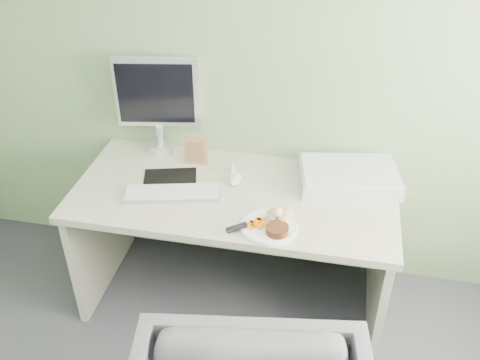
% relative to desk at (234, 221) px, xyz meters
% --- Properties ---
extents(wall_back, '(3.50, 0.00, 3.50)m').
position_rel_desk_xyz_m(wall_back, '(0.00, 0.38, 0.80)').
color(wall_back, gray).
rests_on(wall_back, floor).
extents(desk, '(1.60, 0.75, 0.73)m').
position_rel_desk_xyz_m(desk, '(0.00, 0.00, 0.00)').
color(desk, beige).
rests_on(desk, floor).
extents(plate, '(0.26, 0.26, 0.01)m').
position_rel_desk_xyz_m(plate, '(0.21, -0.25, 0.19)').
color(plate, white).
rests_on(plate, desk).
extents(steak, '(0.12, 0.12, 0.03)m').
position_rel_desk_xyz_m(steak, '(0.26, -0.29, 0.21)').
color(steak, black).
rests_on(steak, plate).
extents(potato_pile, '(0.12, 0.10, 0.06)m').
position_rel_desk_xyz_m(potato_pile, '(0.25, -0.19, 0.23)').
color(potato_pile, tan).
rests_on(potato_pile, plate).
extents(carrot_heap, '(0.08, 0.08, 0.04)m').
position_rel_desk_xyz_m(carrot_heap, '(0.16, -0.26, 0.22)').
color(carrot_heap, orange).
rests_on(carrot_heap, plate).
extents(steak_knife, '(0.22, 0.17, 0.02)m').
position_rel_desk_xyz_m(steak_knife, '(0.11, -0.28, 0.21)').
color(steak_knife, silver).
rests_on(steak_knife, plate).
extents(mousepad, '(0.32, 0.30, 0.00)m').
position_rel_desk_xyz_m(mousepad, '(-0.34, 0.02, 0.18)').
color(mousepad, black).
rests_on(mousepad, desk).
extents(keyboard, '(0.48, 0.24, 0.02)m').
position_rel_desk_xyz_m(keyboard, '(-0.29, -0.10, 0.20)').
color(keyboard, white).
rests_on(keyboard, desk).
extents(computer_mouse, '(0.06, 0.11, 0.04)m').
position_rel_desk_xyz_m(computer_mouse, '(-0.01, 0.08, 0.20)').
color(computer_mouse, white).
rests_on(computer_mouse, desk).
extents(photo_frame, '(0.13, 0.02, 0.16)m').
position_rel_desk_xyz_m(photo_frame, '(-0.25, 0.21, 0.26)').
color(photo_frame, '#9F674A').
rests_on(photo_frame, desk).
extents(eyedrop_bottle, '(0.02, 0.02, 0.07)m').
position_rel_desk_xyz_m(eyedrop_bottle, '(-0.04, 0.18, 0.22)').
color(eyedrop_bottle, white).
rests_on(eyedrop_bottle, desk).
extents(scanner, '(0.54, 0.41, 0.08)m').
position_rel_desk_xyz_m(scanner, '(0.55, 0.19, 0.22)').
color(scanner, '#B3B7BB').
rests_on(scanner, desk).
extents(monitor, '(0.45, 0.15, 0.54)m').
position_rel_desk_xyz_m(monitor, '(-0.47, 0.31, 0.49)').
color(monitor, silver).
rests_on(monitor, desk).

